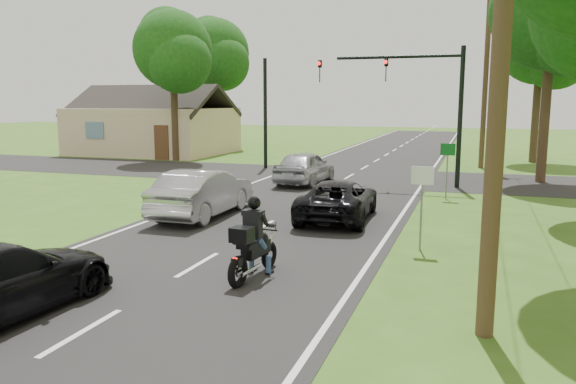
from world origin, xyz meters
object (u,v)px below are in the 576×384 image
(sign_white, at_px, (422,188))
(sign_green, at_px, (448,157))
(utility_pole_near, at_px, (503,7))
(silver_sedan, at_px, (203,193))
(silver_suv, at_px, (305,167))
(motorcycle_rider, at_px, (253,246))
(dark_suv, at_px, (338,200))
(utility_pole_far, at_px, (486,76))
(traffic_signal, at_px, (416,91))

(sign_white, height_order, sign_green, same)
(utility_pole_near, height_order, sign_green, utility_pole_near)
(silver_sedan, relative_size, sign_white, 2.20)
(silver_sedan, height_order, sign_white, sign_white)
(silver_sedan, distance_m, utility_pole_near, 11.90)
(silver_suv, relative_size, utility_pole_near, 0.43)
(sign_white, bearing_deg, silver_suv, 121.22)
(motorcycle_rider, height_order, dark_suv, motorcycle_rider)
(motorcycle_rider, xyz_separation_m, silver_suv, (-2.96, 13.51, 0.05))
(sign_green, bearing_deg, utility_pole_far, 83.27)
(motorcycle_rider, relative_size, sign_green, 0.97)
(silver_sedan, relative_size, utility_pole_near, 0.47)
(traffic_signal, bearing_deg, utility_pole_far, 70.32)
(silver_suv, relative_size, utility_pole_far, 0.43)
(utility_pole_far, height_order, sign_white, utility_pole_far)
(silver_sedan, height_order, utility_pole_near, utility_pole_near)
(dark_suv, bearing_deg, motorcycle_rider, 84.35)
(sign_green, bearing_deg, dark_suv, -121.21)
(utility_pole_far, height_order, sign_green, utility_pole_far)
(sign_white, relative_size, sign_green, 1.00)
(traffic_signal, xyz_separation_m, utility_pole_far, (2.86, 8.00, 0.95))
(silver_sedan, bearing_deg, traffic_signal, -122.96)
(traffic_signal, bearing_deg, silver_sedan, -122.59)
(silver_suv, height_order, sign_green, sign_green)
(utility_pole_near, relative_size, utility_pole_far, 1.00)
(dark_suv, relative_size, silver_sedan, 0.96)
(silver_suv, distance_m, utility_pole_near, 17.40)
(silver_sedan, height_order, silver_suv, silver_sedan)
(utility_pole_near, bearing_deg, sign_green, 95.72)
(motorcycle_rider, bearing_deg, sign_white, 53.64)
(motorcycle_rider, xyz_separation_m, silver_sedan, (-3.97, 5.47, 0.08))
(traffic_signal, distance_m, utility_pole_near, 16.28)
(silver_sedan, distance_m, silver_suv, 8.10)
(silver_suv, bearing_deg, traffic_signal, -164.97)
(silver_sedan, xyz_separation_m, sign_white, (7.11, -2.02, 0.82))
(silver_suv, bearing_deg, motorcycle_rider, 105.93)
(silver_sedan, xyz_separation_m, silver_suv, (1.02, 8.04, -0.03))
(motorcycle_rider, bearing_deg, silver_sedan, 131.93)
(utility_pole_near, bearing_deg, sign_white, 106.76)
(motorcycle_rider, relative_size, sign_white, 0.97)
(dark_suv, height_order, utility_pole_near, utility_pole_near)
(silver_suv, bearing_deg, silver_sedan, 86.37)
(sign_green, bearing_deg, motorcycle_rider, -106.26)
(utility_pole_near, distance_m, sign_white, 6.26)
(sign_white, bearing_deg, utility_pole_far, 85.49)
(sign_green, bearing_deg, traffic_signal, 117.38)
(utility_pole_near, xyz_separation_m, sign_white, (-1.50, 4.98, -3.49))
(dark_suv, bearing_deg, silver_sedan, 9.52)
(dark_suv, relative_size, utility_pole_far, 0.45)
(sign_white, bearing_deg, motorcycle_rider, -132.29)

